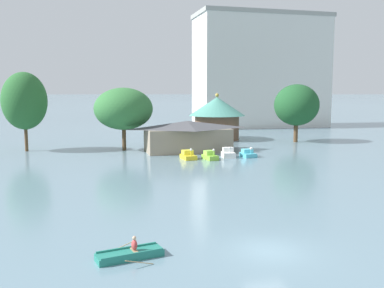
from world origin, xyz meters
TOP-DOWN VIEW (x-y plane):
  - ground_plane at (0.00, 0.00)m, footprint 2000.00×2000.00m
  - rowboat_with_rower at (-7.86, 0.92)m, footprint 3.83×3.02m
  - pedal_boat_yellow at (3.53, 33.19)m, footprint 1.84×2.83m
  - pedal_boat_lime at (6.25, 32.12)m, footprint 1.77×2.75m
  - pedal_boat_white at (9.25, 33.25)m, footprint 1.93×2.49m
  - pedal_boat_cyan at (12.02, 32.89)m, footprint 1.77×2.45m
  - boathouse at (5.16, 40.04)m, footprint 13.39×7.05m
  - green_roof_pavilion at (14.27, 53.94)m, footprint 10.47×10.47m
  - shoreline_tree_tall_left at (-18.42, 46.63)m, footprint 6.64×6.64m
  - shoreline_tree_mid at (-3.98, 43.69)m, footprint 8.92×8.92m
  - shoreline_tree_right at (26.77, 46.83)m, footprint 7.89×7.89m
  - background_building_block at (33.97, 79.11)m, footprint 33.07×13.67m

SIDE VIEW (x-z plane):
  - ground_plane at x=0.00m, z-range 0.00..0.00m
  - rowboat_with_rower at x=-7.86m, z-range -0.38..0.84m
  - pedal_boat_cyan at x=12.02m, z-range -0.31..1.19m
  - pedal_boat_yellow at x=3.53m, z-range -0.32..1.26m
  - pedal_boat_lime at x=6.25m, z-range -0.32..1.26m
  - pedal_boat_white at x=9.25m, z-range -0.26..1.34m
  - boathouse at x=5.16m, z-range 0.10..4.74m
  - green_roof_pavilion at x=14.27m, z-range 0.13..8.78m
  - shoreline_tree_mid at x=-3.98m, z-range 1.59..11.18m
  - shoreline_tree_right at x=26.77m, z-range 1.46..11.73m
  - shoreline_tree_tall_left at x=-18.42m, z-range 1.64..13.56m
  - background_building_block at x=33.97m, z-range 0.02..28.02m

